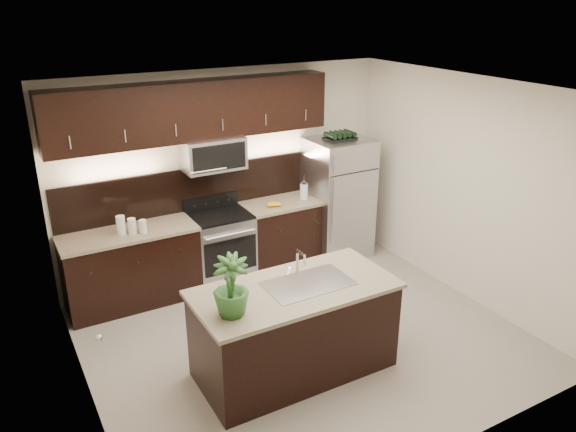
% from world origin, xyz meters
% --- Properties ---
extents(ground, '(4.50, 4.50, 0.00)m').
position_xyz_m(ground, '(0.00, 0.00, 0.00)').
color(ground, gray).
rests_on(ground, ground).
extents(room_walls, '(4.52, 4.02, 2.71)m').
position_xyz_m(room_walls, '(-0.11, -0.04, 1.70)').
color(room_walls, beige).
rests_on(room_walls, ground).
extents(counter_run, '(3.51, 0.65, 0.94)m').
position_xyz_m(counter_run, '(-0.46, 1.69, 0.47)').
color(counter_run, black).
rests_on(counter_run, ground).
extents(upper_fixtures, '(3.49, 0.40, 1.66)m').
position_xyz_m(upper_fixtures, '(-0.43, 1.84, 2.14)').
color(upper_fixtures, black).
rests_on(upper_fixtures, counter_run).
extents(island, '(1.96, 0.96, 0.94)m').
position_xyz_m(island, '(-0.38, -0.44, 0.47)').
color(island, black).
rests_on(island, ground).
extents(sink_faucet, '(0.84, 0.50, 0.28)m').
position_xyz_m(sink_faucet, '(-0.23, -0.43, 0.96)').
color(sink_faucet, silver).
rests_on(sink_faucet, island).
extents(refrigerator, '(0.82, 0.74, 1.70)m').
position_xyz_m(refrigerator, '(1.53, 1.63, 0.85)').
color(refrigerator, '#B2B2B7').
rests_on(refrigerator, ground).
extents(wine_rack, '(0.42, 0.26, 0.10)m').
position_xyz_m(wine_rack, '(1.53, 1.63, 1.75)').
color(wine_rack, black).
rests_on(wine_rack, refrigerator).
extents(plant, '(0.40, 0.40, 0.55)m').
position_xyz_m(plant, '(-1.10, -0.59, 1.22)').
color(plant, '#275321').
rests_on(plant, island).
extents(canisters, '(0.32, 0.17, 0.23)m').
position_xyz_m(canisters, '(-1.40, 1.61, 1.04)').
color(canisters, silver).
rests_on(canisters, counter_run).
extents(french_press, '(0.11, 0.11, 0.33)m').
position_xyz_m(french_press, '(0.97, 1.64, 1.06)').
color(french_press, silver).
rests_on(french_press, counter_run).
extents(bananas, '(0.23, 0.21, 0.06)m').
position_xyz_m(bananas, '(0.43, 1.61, 0.97)').
color(bananas, '#C08C1B').
rests_on(bananas, counter_run).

